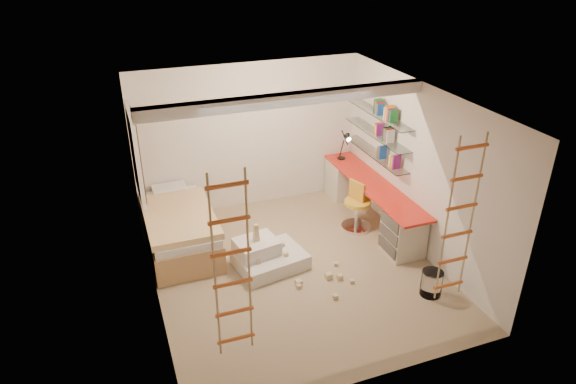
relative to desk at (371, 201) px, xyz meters
name	(u,v)px	position (x,y,z in m)	size (l,w,h in m)	color
floor	(295,269)	(-1.72, -0.86, -0.40)	(4.50, 4.50, 0.00)	tan
ceiling_beam	(288,99)	(-1.72, -0.56, 2.12)	(4.00, 0.18, 0.16)	white
window_frame	(135,154)	(-3.69, 0.64, 1.15)	(0.06, 1.15, 1.35)	white
window_blind	(138,154)	(-3.65, 0.64, 1.15)	(0.02, 1.00, 1.20)	#4C2D1E
rope_ladder_left	(232,268)	(-3.07, -2.61, 1.11)	(0.41, 0.04, 2.13)	#C44B21
rope_ladder_right	(459,221)	(-0.37, -2.61, 1.11)	(0.41, 0.04, 2.13)	#D75A24
waste_bin	(431,283)	(-0.17, -2.06, -0.22)	(0.29, 0.29, 0.37)	white
desk	(371,201)	(0.00, 0.00, 0.00)	(0.56, 2.80, 0.75)	red
shelves	(376,134)	(0.15, 0.27, 1.10)	(0.25, 1.80, 0.71)	white
bed	(179,228)	(-3.20, 0.36, -0.07)	(1.02, 2.00, 0.69)	#AD7F51
task_lamp	(346,142)	(-0.05, 0.96, 0.73)	(0.14, 0.36, 0.57)	black
swivel_chair	(357,212)	(-0.32, -0.09, -0.09)	(0.63, 0.63, 0.85)	gold
play_platform	(266,256)	(-2.08, -0.62, -0.23)	(1.11, 0.93, 0.44)	silver
toy_blocks	(298,262)	(-1.73, -1.01, -0.18)	(1.26, 1.24, 0.71)	#CCB284
books	(377,126)	(0.15, 0.27, 1.25)	(0.14, 0.70, 0.92)	#8C1E7F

